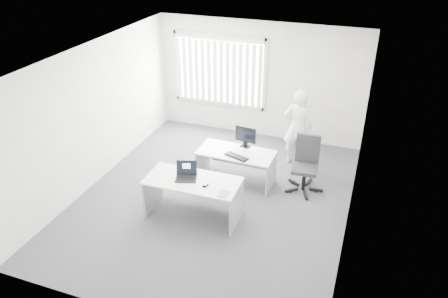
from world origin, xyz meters
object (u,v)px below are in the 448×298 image
(person, at_px, (298,128))
(desk_far, at_px, (236,160))
(monitor, at_px, (246,137))
(office_chair, at_px, (305,173))
(laptop, at_px, (186,173))
(desk_near, at_px, (193,190))

(person, bearing_deg, desk_far, 42.46)
(monitor, bearing_deg, office_chair, 5.16)
(laptop, distance_m, monitor, 1.75)
(office_chair, bearing_deg, laptop, -142.66)
(desk_far, relative_size, monitor, 3.48)
(office_chair, xyz_separation_m, monitor, (-1.26, 0.06, 0.57))
(person, bearing_deg, office_chair, 103.33)
(desk_near, height_order, office_chair, office_chair)
(desk_far, distance_m, monitor, 0.51)
(office_chair, bearing_deg, person, 107.26)
(laptop, relative_size, monitor, 0.82)
(office_chair, height_order, person, person)
(office_chair, bearing_deg, desk_far, -174.57)
(laptop, bearing_deg, monitor, 52.84)
(person, distance_m, laptop, 2.95)
(person, bearing_deg, desk_near, 54.47)
(desk_near, bearing_deg, person, 61.22)
(person, distance_m, monitor, 1.27)
(office_chair, relative_size, laptop, 3.08)
(desk_near, bearing_deg, monitor, 73.45)
(desk_near, relative_size, monitor, 3.79)
(desk_far, xyz_separation_m, monitor, (0.10, 0.27, 0.42))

